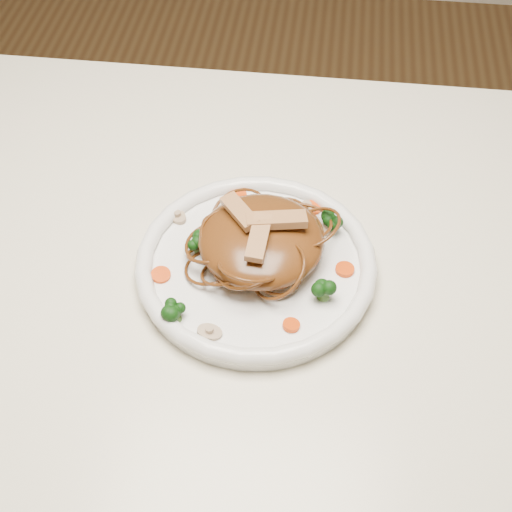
# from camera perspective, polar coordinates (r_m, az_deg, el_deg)

# --- Properties ---
(table) EXTENTS (1.20, 0.80, 0.75)m
(table) POSITION_cam_1_polar(r_m,az_deg,el_deg) (0.92, -2.52, -5.15)
(table) COLOR beige
(table) RESTS_ON ground
(plate) EXTENTS (0.30, 0.30, 0.02)m
(plate) POSITION_cam_1_polar(r_m,az_deg,el_deg) (0.84, 0.00, -0.98)
(plate) COLOR white
(plate) RESTS_ON table
(noodle_mound) EXTENTS (0.19, 0.19, 0.05)m
(noodle_mound) POSITION_cam_1_polar(r_m,az_deg,el_deg) (0.82, 0.41, 1.27)
(noodle_mound) COLOR #5A2C11
(noodle_mound) RESTS_ON plate
(chicken_a) EXTENTS (0.07, 0.04, 0.01)m
(chicken_a) POSITION_cam_1_polar(r_m,az_deg,el_deg) (0.80, 1.63, 2.88)
(chicken_a) COLOR tan
(chicken_a) RESTS_ON noodle_mound
(chicken_b) EXTENTS (0.05, 0.06, 0.01)m
(chicken_b) POSITION_cam_1_polar(r_m,az_deg,el_deg) (0.81, -1.30, 3.56)
(chicken_b) COLOR tan
(chicken_b) RESTS_ON noodle_mound
(chicken_c) EXTENTS (0.02, 0.06, 0.01)m
(chicken_c) POSITION_cam_1_polar(r_m,az_deg,el_deg) (0.78, 0.21, 1.50)
(chicken_c) COLOR tan
(chicken_c) RESTS_ON noodle_mound
(broccoli_0) EXTENTS (0.03, 0.03, 0.03)m
(broccoli_0) POSITION_cam_1_polar(r_m,az_deg,el_deg) (0.86, 6.03, 2.77)
(broccoli_0) COLOR black
(broccoli_0) RESTS_ON plate
(broccoli_1) EXTENTS (0.03, 0.03, 0.03)m
(broccoli_1) POSITION_cam_1_polar(r_m,az_deg,el_deg) (0.84, -4.57, 1.24)
(broccoli_1) COLOR black
(broccoli_1) RESTS_ON plate
(broccoli_2) EXTENTS (0.03, 0.03, 0.03)m
(broccoli_2) POSITION_cam_1_polar(r_m,az_deg,el_deg) (0.78, -6.50, -4.42)
(broccoli_2) COLOR black
(broccoli_2) RESTS_ON plate
(broccoli_3) EXTENTS (0.03, 0.03, 0.03)m
(broccoli_3) POSITION_cam_1_polar(r_m,az_deg,el_deg) (0.79, 5.46, -2.54)
(broccoli_3) COLOR black
(broccoli_3) RESTS_ON plate
(carrot_0) EXTENTS (0.02, 0.02, 0.00)m
(carrot_0) POSITION_cam_1_polar(r_m,az_deg,el_deg) (0.89, 4.56, 3.85)
(carrot_0) COLOR red
(carrot_0) RESTS_ON plate
(carrot_1) EXTENTS (0.03, 0.03, 0.00)m
(carrot_1) POSITION_cam_1_polar(r_m,az_deg,el_deg) (0.83, -7.57, -1.50)
(carrot_1) COLOR red
(carrot_1) RESTS_ON plate
(carrot_2) EXTENTS (0.02, 0.02, 0.00)m
(carrot_2) POSITION_cam_1_polar(r_m,az_deg,el_deg) (0.83, 7.08, -1.06)
(carrot_2) COLOR red
(carrot_2) RESTS_ON plate
(carrot_3) EXTENTS (0.03, 0.03, 0.00)m
(carrot_3) POSITION_cam_1_polar(r_m,az_deg,el_deg) (0.91, -1.43, 4.84)
(carrot_3) COLOR red
(carrot_3) RESTS_ON plate
(carrot_4) EXTENTS (0.02, 0.02, 0.00)m
(carrot_4) POSITION_cam_1_polar(r_m,az_deg,el_deg) (0.78, 2.82, -5.51)
(carrot_4) COLOR red
(carrot_4) RESTS_ON plate
(mushroom_0) EXTENTS (0.03, 0.03, 0.01)m
(mushroom_0) POSITION_cam_1_polar(r_m,az_deg,el_deg) (0.77, -3.72, -6.08)
(mushroom_0) COLOR tan
(mushroom_0) RESTS_ON plate
(mushroom_1) EXTENTS (0.03, 0.03, 0.01)m
(mushroom_1) POSITION_cam_1_polar(r_m,az_deg,el_deg) (0.87, 5.70, 2.18)
(mushroom_1) COLOR tan
(mushroom_1) RESTS_ON plate
(mushroom_2) EXTENTS (0.04, 0.04, 0.01)m
(mushroom_2) POSITION_cam_1_polar(r_m,az_deg,el_deg) (0.88, -6.25, 3.13)
(mushroom_2) COLOR tan
(mushroom_2) RESTS_ON plate
(mushroom_3) EXTENTS (0.02, 0.02, 0.01)m
(mushroom_3) POSITION_cam_1_polar(r_m,az_deg,el_deg) (0.89, 4.00, 3.80)
(mushroom_3) COLOR tan
(mushroom_3) RESTS_ON plate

